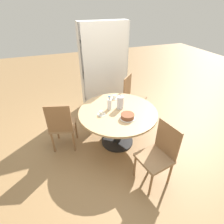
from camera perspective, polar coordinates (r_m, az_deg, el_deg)
ground_plane at (r=3.43m, az=1.73°, el=-9.56°), size 14.00×14.00×0.00m
dining_table at (r=3.08m, az=1.90°, el=-1.87°), size 1.35×1.35×0.70m
chair_a at (r=2.58m, az=14.90°, el=-13.01°), size 0.49×0.49×0.96m
chair_b at (r=3.90m, az=6.67°, el=5.10°), size 0.59×0.59×0.96m
chair_c at (r=3.12m, az=-16.00°, el=-4.02°), size 0.52×0.52×0.96m
bookshelf at (r=4.22m, az=-2.53°, el=14.12°), size 1.10×0.28×1.95m
coffee_pot at (r=3.02m, az=2.73°, el=3.29°), size 0.12×0.12×0.26m
water_bottle at (r=3.00m, az=-0.84°, el=2.67°), size 0.08×0.08×0.25m
cake_main at (r=2.80m, az=5.08°, el=-1.43°), size 0.25×0.25×0.08m
cup_a at (r=2.89m, az=-3.43°, el=-0.43°), size 0.13×0.13×0.07m
cup_b at (r=3.38m, az=0.86°, el=4.91°), size 0.13×0.13×0.07m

